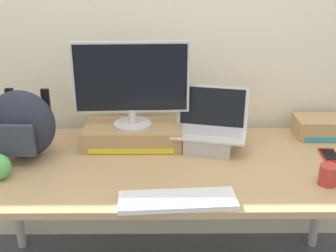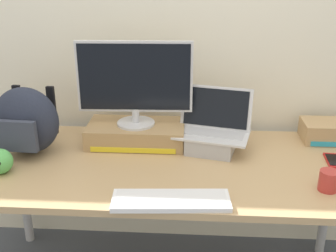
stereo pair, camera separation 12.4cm
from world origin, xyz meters
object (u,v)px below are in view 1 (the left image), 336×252
(open_laptop, at_px, (209,136))
(toner_box_cyan, at_px, (326,127))
(coffee_mug, at_px, (329,175))
(toner_box_yellow, at_px, (133,134))
(cell_phone, at_px, (330,155))
(desktop_monitor, at_px, (131,83))
(external_keyboard, at_px, (177,200))
(messenger_backpack, at_px, (21,125))

(open_laptop, xyz_separation_m, toner_box_cyan, (0.63, 0.15, -0.02))
(coffee_mug, relative_size, toner_box_cyan, 0.37)
(open_laptop, relative_size, coffee_mug, 3.28)
(toner_box_yellow, xyz_separation_m, cell_phone, (0.94, -0.16, -0.04))
(desktop_monitor, distance_m, cell_phone, 1.00)
(coffee_mug, bearing_deg, external_keyboard, -167.78)
(external_keyboard, bearing_deg, coffee_mug, 8.43)
(external_keyboard, relative_size, messenger_backpack, 1.42)
(messenger_backpack, distance_m, cell_phone, 1.44)
(toner_box_yellow, relative_size, coffee_mug, 4.08)
(coffee_mug, bearing_deg, toner_box_yellow, 153.54)
(toner_box_yellow, distance_m, desktop_monitor, 0.27)
(toner_box_yellow, bearing_deg, external_keyboard, -69.42)
(messenger_backpack, xyz_separation_m, toner_box_cyan, (1.50, 0.23, -0.11))
(toner_box_yellow, height_order, open_laptop, open_laptop)
(open_laptop, height_order, cell_phone, open_laptop)
(messenger_backpack, bearing_deg, open_laptop, 8.91)
(desktop_monitor, relative_size, toner_box_cyan, 1.74)
(desktop_monitor, distance_m, open_laptop, 0.46)
(external_keyboard, height_order, cell_phone, external_keyboard)
(open_laptop, relative_size, cell_phone, 2.53)
(desktop_monitor, xyz_separation_m, messenger_backpack, (-0.50, -0.14, -0.16))
(external_keyboard, bearing_deg, toner_box_cyan, 35.15)
(toner_box_yellow, xyz_separation_m, desktop_monitor, (0.00, -0.00, 0.27))
(open_laptop, height_order, coffee_mug, open_laptop)
(external_keyboard, bearing_deg, cell_phone, 24.60)
(messenger_backpack, xyz_separation_m, coffee_mug, (1.33, -0.27, -0.12))
(desktop_monitor, bearing_deg, cell_phone, -11.59)
(external_keyboard, relative_size, cell_phone, 2.99)
(coffee_mug, height_order, toner_box_cyan, toner_box_cyan)
(external_keyboard, height_order, coffee_mug, coffee_mug)
(toner_box_yellow, distance_m, messenger_backpack, 0.53)
(toner_box_cyan, bearing_deg, desktop_monitor, -174.69)
(desktop_monitor, bearing_deg, coffee_mug, -28.56)
(coffee_mug, distance_m, cell_phone, 0.28)
(open_laptop, relative_size, toner_box_cyan, 1.21)
(cell_phone, bearing_deg, coffee_mug, -107.57)
(cell_phone, distance_m, toner_box_cyan, 0.26)
(open_laptop, bearing_deg, messenger_backpack, -161.23)
(toner_box_yellow, distance_m, toner_box_cyan, 1.01)
(desktop_monitor, height_order, toner_box_cyan, desktop_monitor)
(open_laptop, height_order, external_keyboard, open_laptop)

